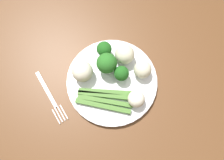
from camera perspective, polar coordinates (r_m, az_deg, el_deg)
name	(u,v)px	position (r m, az deg, el deg)	size (l,w,h in m)	color
ground_plane	(106,125)	(1.32, -1.52, -12.06)	(6.00, 6.00, 0.02)	gray
dining_table	(101,106)	(0.68, -2.91, -7.10)	(1.20, 1.09, 0.73)	brown
plate	(112,81)	(0.59, 0.00, -0.36)	(0.25, 0.25, 0.01)	white
asparagus_bundle	(105,99)	(0.57, -1.84, -5.16)	(0.15, 0.12, 0.01)	#47752D
broccoli_front	(121,73)	(0.56, 2.57, 1.79)	(0.04, 0.04, 0.05)	#4C7F2B
broccoli_front_left	(107,63)	(0.56, -1.44, 4.56)	(0.06, 0.06, 0.07)	#568E33
broccoli_back	(104,49)	(0.59, -2.16, 8.39)	(0.04, 0.04, 0.05)	#4C7F2B
cauliflower_edge	(136,99)	(0.55, 6.60, -5.11)	(0.05, 0.05, 0.05)	white
cauliflower_right	(143,69)	(0.58, 8.30, 2.84)	(0.05, 0.05, 0.05)	beige
cauliflower_mid	(82,71)	(0.57, -8.05, 2.34)	(0.06, 0.06, 0.06)	silver
cauliflower_outer_edge	(125,54)	(0.58, 3.43, 6.96)	(0.05, 0.05, 0.05)	beige
fork	(51,97)	(0.61, -16.36, -4.43)	(0.04, 0.17, 0.00)	silver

